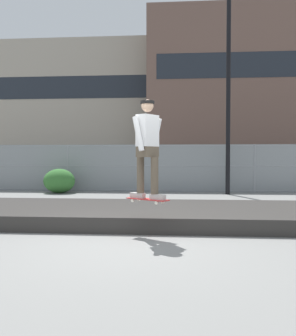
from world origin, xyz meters
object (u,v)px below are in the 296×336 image
(skateboard, at_px, (147,199))
(parked_car_near, at_px, (104,168))
(parked_car_mid, at_px, (229,168))
(shrub_left, at_px, (59,181))
(street_lamp, at_px, (228,65))
(skater, at_px, (147,143))

(skateboard, height_order, parked_car_near, parked_car_near)
(parked_car_mid, xyz_separation_m, shrub_left, (-6.79, -3.51, -0.38))
(parked_car_mid, bearing_deg, skateboard, -104.57)
(skateboard, xyz_separation_m, street_lamp, (2.32, 7.45, 4.05))
(skateboard, relative_size, parked_car_mid, 0.17)
(skater, xyz_separation_m, parked_car_near, (-2.98, 11.06, -0.79))
(skateboard, height_order, street_lamp, street_lamp)
(parked_car_near, bearing_deg, skateboard, -74.89)
(parked_car_near, height_order, parked_car_mid, same)
(street_lamp, xyz_separation_m, shrub_left, (-6.29, -0.07, -4.24))
(parked_car_near, relative_size, shrub_left, 3.83)
(street_lamp, bearing_deg, skater, -107.32)
(shrub_left, bearing_deg, skateboard, -61.78)
(parked_car_near, xyz_separation_m, shrub_left, (-0.98, -3.67, -0.38))
(shrub_left, bearing_deg, street_lamp, 0.60)
(street_lamp, bearing_deg, parked_car_near, 145.81)
(skater, distance_m, parked_car_mid, 11.28)
(parked_car_near, distance_m, shrub_left, 3.82)
(skater, height_order, parked_car_near, skater)
(shrub_left, bearing_deg, parked_car_near, 75.08)
(parked_car_mid, height_order, shrub_left, parked_car_mid)
(skater, xyz_separation_m, parked_car_mid, (2.83, 10.89, -0.79))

